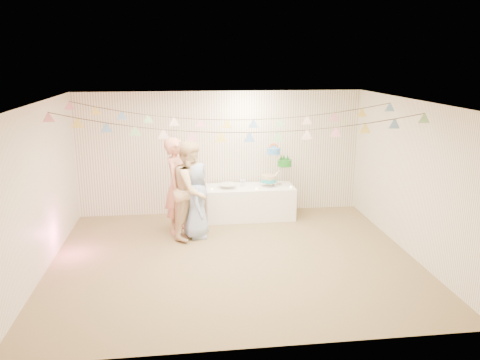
{
  "coord_description": "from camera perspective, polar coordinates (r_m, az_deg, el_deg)",
  "views": [
    {
      "loc": [
        -0.78,
        -7.19,
        3.27
      ],
      "look_at": [
        0.2,
        0.8,
        1.15
      ],
      "focal_mm": 35.0,
      "sensor_mm": 36.0,
      "label": 1
    }
  ],
  "objects": [
    {
      "name": "back_wall",
      "position": [
        9.92,
        -2.35,
        3.28
      ],
      "size": [
        6.0,
        6.0,
        0.0
      ],
      "primitive_type": "plane",
      "color": "white",
      "rests_on": "ground"
    },
    {
      "name": "bunting_back",
      "position": [
        8.38,
        -1.63,
        8.44
      ],
      "size": [
        5.6,
        1.1,
        0.4
      ],
      "primitive_type": null,
      "color": "pink",
      "rests_on": "ceiling"
    },
    {
      "name": "ceiling",
      "position": [
        7.26,
        -0.81,
        9.46
      ],
      "size": [
        6.0,
        6.0,
        0.0
      ],
      "primitive_type": "plane",
      "color": "white",
      "rests_on": "ground"
    },
    {
      "name": "cake_top_tier",
      "position": [
        9.6,
        4.14,
        3.33
      ],
      "size": [
        0.25,
        0.25,
        0.19
      ],
      "primitive_type": null,
      "color": "#4185CD",
      "rests_on": "cake_stand"
    },
    {
      "name": "cake_bottom",
      "position": [
        9.67,
        3.59,
        0.15
      ],
      "size": [
        0.31,
        0.31,
        0.15
      ],
      "primitive_type": null,
      "color": "#27B0B7",
      "rests_on": "cake_stand"
    },
    {
      "name": "left_wall",
      "position": [
        7.78,
        -23.32,
        -1.15
      ],
      "size": [
        5.0,
        5.0,
        0.0
      ],
      "primitive_type": "plane",
      "color": "white",
      "rests_on": "ground"
    },
    {
      "name": "front_wall",
      "position": [
        5.15,
        2.29,
        -7.76
      ],
      "size": [
        6.0,
        6.0,
        0.0
      ],
      "primitive_type": "plane",
      "color": "white",
      "rests_on": "ground"
    },
    {
      "name": "platter",
      "position": [
        9.54,
        -1.48,
        -0.52
      ],
      "size": [
        0.36,
        0.36,
        0.02
      ],
      "primitive_type": "cylinder",
      "color": "white",
      "rests_on": "table"
    },
    {
      "name": "tealight_2",
      "position": [
        9.46,
        2.02,
        -1.05
      ],
      "size": [
        0.04,
        0.04,
        0.03
      ],
      "primitive_type": "cylinder",
      "color": "#FFD88C",
      "rests_on": "table"
    },
    {
      "name": "tealight_0",
      "position": [
        9.43,
        -3.45,
        -1.12
      ],
      "size": [
        0.04,
        0.04,
        0.03
      ],
      "primitive_type": "cylinder",
      "color": "#FFD88C",
      "rests_on": "table"
    },
    {
      "name": "tealight_4",
      "position": [
        9.63,
        6.22,
        -0.84
      ],
      "size": [
        0.04,
        0.04,
        0.03
      ],
      "primitive_type": "cylinder",
      "color": "#FFD88C",
      "rests_on": "table"
    },
    {
      "name": "tealight_1",
      "position": [
        9.79,
        -0.95,
        -0.51
      ],
      "size": [
        0.04,
        0.04,
        0.03
      ],
      "primitive_type": "cylinder",
      "color": "#FFD88C",
      "rests_on": "table"
    },
    {
      "name": "cake_stand",
      "position": [
        9.68,
        4.43,
        2.14
      ],
      "size": [
        0.74,
        0.44,
        0.83
      ],
      "primitive_type": null,
      "color": "silver",
      "rests_on": "table"
    },
    {
      "name": "bunting_front",
      "position": [
        7.1,
        -0.62,
        7.06
      ],
      "size": [
        5.6,
        0.9,
        0.36
      ],
      "primitive_type": null,
      "color": "#72A5E5",
      "rests_on": "ceiling"
    },
    {
      "name": "person_adult_a",
      "position": [
        8.91,
        -7.67,
        -0.67
      ],
      "size": [
        0.61,
        0.77,
        1.84
      ],
      "primitive_type": "imported",
      "rotation": [
        0.0,
        0.0,
        1.29
      ],
      "color": "tan",
      "rests_on": "floor"
    },
    {
      "name": "floor",
      "position": [
        7.94,
        -0.74,
        -9.58
      ],
      "size": [
        6.0,
        6.0,
        0.0
      ],
      "primitive_type": "plane",
      "color": "olive",
      "rests_on": "ground"
    },
    {
      "name": "cake_middle",
      "position": [
        9.82,
        5.35,
        1.95
      ],
      "size": [
        0.27,
        0.27,
        0.22
      ],
      "primitive_type": null,
      "color": "#1A771D",
      "rests_on": "cake_stand"
    },
    {
      "name": "right_wall",
      "position": [
        8.36,
        20.13,
        0.2
      ],
      "size": [
        5.0,
        5.0,
        0.0
      ],
      "primitive_type": "plane",
      "color": "white",
      "rests_on": "ground"
    },
    {
      "name": "posy",
      "position": [
        9.65,
        0.32,
        0.07
      ],
      "size": [
        0.13,
        0.13,
        0.15
      ],
      "primitive_type": null,
      "color": "white",
      "rests_on": "table"
    },
    {
      "name": "tealight_3",
      "position": [
        9.92,
        3.05,
        -0.32
      ],
      "size": [
        0.04,
        0.04,
        0.03
      ],
      "primitive_type": "cylinder",
      "color": "#FFD88C",
      "rests_on": "table"
    },
    {
      "name": "person_adult_b",
      "position": [
        8.64,
        -5.85,
        -1.21
      ],
      "size": [
        1.02,
        1.1,
        1.81
      ],
      "primitive_type": "imported",
      "rotation": [
        0.0,
        0.0,
        1.08
      ],
      "color": "#E3C08C",
      "rests_on": "floor"
    },
    {
      "name": "table",
      "position": [
        9.76,
        1.22,
        -2.73
      ],
      "size": [
        1.81,
        0.72,
        0.68
      ],
      "primitive_type": "cube",
      "color": "white",
      "rests_on": "floor"
    },
    {
      "name": "person_child",
      "position": [
        8.66,
        -5.39,
        -2.47
      ],
      "size": [
        0.47,
        0.71,
        1.43
      ],
      "primitive_type": "imported",
      "rotation": [
        0.0,
        0.0,
        1.59
      ],
      "color": "#97ADD5",
      "rests_on": "floor"
    }
  ]
}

